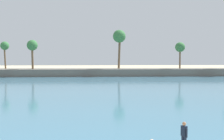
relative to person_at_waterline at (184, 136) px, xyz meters
The scene contains 3 objects.
sea 48.18m from the person_at_waterline, 95.83° to the left, with size 220.00×94.28×0.06m, color teal.
palm_headland 55.46m from the person_at_waterline, 96.29° to the left, with size 104.88×6.05×12.17m.
person_at_waterline is the anchor object (origin of this frame).
Camera 1 is at (0.16, -8.02, 5.35)m, focal length 46.26 mm.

